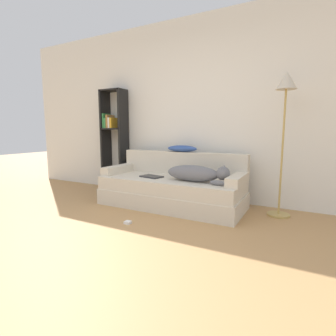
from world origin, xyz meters
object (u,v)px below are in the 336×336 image
throw_pillow (182,149)px  laptop (152,176)px  floor_lamp (285,103)px  dog (197,173)px  bookshelf (114,134)px  couch (171,192)px  power_adapter (128,222)px

throw_pillow → laptop: bearing=-122.0°
laptop → floor_lamp: (1.63, 0.33, 0.95)m
dog → floor_lamp: 1.32m
laptop → throw_pillow: 0.63m
laptop → bookshelf: bookshelf is taller
couch → dog: dog is taller
couch → laptop: (-0.27, -0.08, 0.21)m
couch → dog: size_ratio=2.37×
floor_lamp → power_adapter: (-1.47, -1.11, -1.34)m
dog → bookshelf: bearing=163.4°
couch → laptop: size_ratio=5.93×
dog → floor_lamp: size_ratio=0.48×
floor_lamp → power_adapter: floor_lamp is taller
couch → bookshelf: 1.62m
floor_lamp → bookshelf: bearing=176.1°
couch → power_adapter: size_ratio=28.13×
couch → power_adapter: bearing=-97.2°
couch → bookshelf: (-1.35, 0.44, 0.78)m
bookshelf → power_adapter: size_ratio=24.74×
laptop → power_adapter: laptop is taller
couch → bookshelf: bearing=161.9°
bookshelf → power_adapter: bookshelf is taller
dog → floor_lamp: bearing=19.5°
laptop → floor_lamp: bearing=23.2°
couch → dog: 0.52m
couch → floor_lamp: size_ratio=1.15×
power_adapter → dog: bearing=56.4°
laptop → bookshelf: bearing=166.1°
couch → throw_pillow: bearing=91.0°
bookshelf → floor_lamp: size_ratio=1.01×
throw_pillow → power_adapter: size_ratio=6.58×
dog → laptop: size_ratio=2.50×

